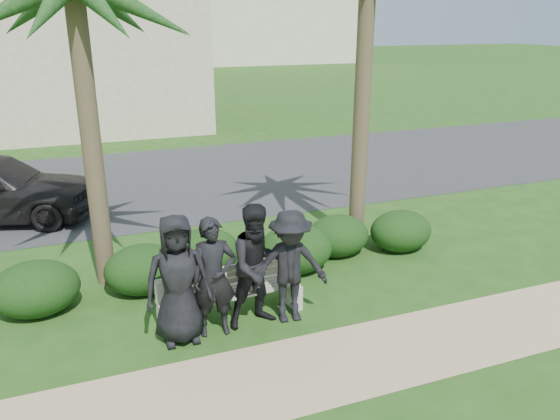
# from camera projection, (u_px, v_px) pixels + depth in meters

# --- Properties ---
(ground) EXTENTS (160.00, 160.00, 0.00)m
(ground) POSITION_uv_depth(u_px,v_px,m) (256.00, 309.00, 8.79)
(ground) COLOR #214814
(ground) RESTS_ON ground
(footpath) EXTENTS (30.00, 1.60, 0.01)m
(footpath) POSITION_uv_depth(u_px,v_px,m) (300.00, 373.00, 7.20)
(footpath) COLOR tan
(footpath) RESTS_ON ground
(asphalt_street) EXTENTS (160.00, 8.00, 0.01)m
(asphalt_street) POSITION_uv_depth(u_px,v_px,m) (168.00, 180.00, 15.84)
(asphalt_street) COLOR #2D2D30
(asphalt_street) RESTS_ON ground
(stucco_bldg_right) EXTENTS (8.40, 8.40, 7.30)m
(stucco_bldg_right) POSITION_uv_depth(u_px,v_px,m) (97.00, 38.00, 23.10)
(stucco_bldg_right) COLOR #C2B691
(stucco_bldg_right) RESTS_ON ground
(park_bench) EXTENTS (2.27, 0.71, 0.78)m
(park_bench) POSITION_uv_depth(u_px,v_px,m) (231.00, 297.00, 8.43)
(park_bench) COLOR #AA9E8E
(park_bench) RESTS_ON ground
(man_a) EXTENTS (0.95, 0.63, 1.92)m
(man_a) POSITION_uv_depth(u_px,v_px,m) (178.00, 279.00, 7.65)
(man_a) COLOR black
(man_a) RESTS_ON ground
(man_b) EXTENTS (0.69, 0.49, 1.80)m
(man_b) POSITION_uv_depth(u_px,v_px,m) (214.00, 278.00, 7.84)
(man_b) COLOR black
(man_b) RESTS_ON ground
(man_c) EXTENTS (0.99, 0.81, 1.92)m
(man_c) POSITION_uv_depth(u_px,v_px,m) (258.00, 266.00, 8.08)
(man_c) COLOR black
(man_c) RESTS_ON ground
(man_d) EXTENTS (1.23, 0.80, 1.79)m
(man_d) POSITION_uv_depth(u_px,v_px,m) (290.00, 267.00, 8.20)
(man_d) COLOR black
(man_d) RESTS_ON ground
(hedge_a) EXTENTS (1.35, 1.11, 0.88)m
(hedge_a) POSITION_uv_depth(u_px,v_px,m) (35.00, 287.00, 8.56)
(hedge_a) COLOR #10330E
(hedge_a) RESTS_ON ground
(hedge_b) EXTENTS (1.30, 1.08, 0.85)m
(hedge_b) POSITION_uv_depth(u_px,v_px,m) (143.00, 268.00, 9.25)
(hedge_b) COLOR #10330E
(hedge_b) RESTS_ON ground
(hedge_c) EXTENTS (1.32, 1.09, 0.86)m
(hedge_c) POSITION_uv_depth(u_px,v_px,m) (204.00, 251.00, 9.91)
(hedge_c) COLOR #10330E
(hedge_c) RESTS_ON ground
(hedge_d) EXTENTS (1.39, 1.15, 0.90)m
(hedge_d) POSITION_uv_depth(u_px,v_px,m) (295.00, 248.00, 10.00)
(hedge_d) COLOR #10330E
(hedge_d) RESTS_ON ground
(hedge_e) EXTENTS (1.25, 1.03, 0.82)m
(hedge_e) POSITION_uv_depth(u_px,v_px,m) (338.00, 234.00, 10.73)
(hedge_e) COLOR #10330E
(hedge_e) RESTS_ON ground
(hedge_f) EXTENTS (1.27, 1.05, 0.83)m
(hedge_f) POSITION_uv_depth(u_px,v_px,m) (401.00, 230.00, 10.96)
(hedge_f) COLOR #10330E
(hedge_f) RESTS_ON ground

